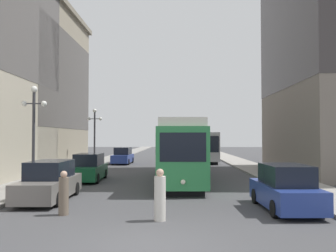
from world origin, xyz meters
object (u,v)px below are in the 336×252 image
object	(u,v)px
parked_car_left_mid	(50,182)
pedestrian_crossing_near	(64,194)
parked_car_left_far	(123,156)
lamp_post_left_near	(34,121)
parked_car_left_near	(89,168)
parked_car_right_far	(285,189)
lamp_post_left_far	(95,129)
transit_bus	(204,145)
streetcar	(179,149)
pedestrian_crossing_far	(160,197)

from	to	relation	value
parked_car_left_mid	pedestrian_crossing_near	size ratio (longest dim) A/B	3.06
parked_car_left_mid	pedestrian_crossing_near	xyz separation A→B (m)	(1.64, -3.10, -0.08)
parked_car_left_far	lamp_post_left_near	size ratio (longest dim) A/B	0.87
parked_car_left_near	parked_car_right_far	bearing A→B (deg)	-44.46
parked_car_left_near	lamp_post_left_far	bearing A→B (deg)	99.17
parked_car_left_mid	lamp_post_left_near	world-z (taller)	lamp_post_left_near
parked_car_left_near	parked_car_left_mid	world-z (taller)	same
parked_car_left_mid	lamp_post_left_far	distance (m)	17.77
transit_bus	lamp_post_left_far	world-z (taller)	lamp_post_left_far
streetcar	parked_car_left_near	world-z (taller)	streetcar
transit_bus	parked_car_left_near	world-z (taller)	transit_bus
parked_car_right_far	parked_car_left_mid	bearing A→B (deg)	-12.57
parked_car_left_near	transit_bus	bearing A→B (deg)	63.27
parked_car_left_mid	lamp_post_left_near	bearing A→B (deg)	122.63
streetcar	pedestrian_crossing_near	world-z (taller)	streetcar
transit_bus	lamp_post_left_near	size ratio (longest dim) A/B	2.32
parked_car_left_far	pedestrian_crossing_near	size ratio (longest dim) A/B	2.93
pedestrian_crossing_near	transit_bus	bearing A→B (deg)	35.48
pedestrian_crossing_far	lamp_post_left_near	world-z (taller)	lamp_post_left_near
parked_car_left_far	pedestrian_crossing_far	bearing A→B (deg)	-77.24
parked_car_left_near	parked_car_left_mid	xyz separation A→B (m)	(0.00, -7.47, 0.00)
parked_car_left_far	parked_car_left_near	bearing A→B (deg)	-88.37
transit_bus	parked_car_left_near	xyz separation A→B (m)	(-9.33, -19.92, -1.10)
pedestrian_crossing_near	lamp_post_left_far	size ratio (longest dim) A/B	0.30
parked_car_right_far	pedestrian_crossing_far	xyz separation A→B (m)	(-4.93, -1.94, -0.00)
pedestrian_crossing_far	lamp_post_left_far	size ratio (longest dim) A/B	0.33
parked_car_left_near	parked_car_left_mid	size ratio (longest dim) A/B	0.94
transit_bus	pedestrian_crossing_far	distance (m)	31.62
transit_bus	parked_car_left_mid	xyz separation A→B (m)	(-9.33, -27.39, -1.10)
parked_car_left_near	parked_car_left_far	xyz separation A→B (m)	(0.00, 15.45, 0.00)
lamp_post_left_near	streetcar	bearing A→B (deg)	31.13
pedestrian_crossing_far	parked_car_left_near	bearing A→B (deg)	100.17
streetcar	parked_car_left_far	world-z (taller)	streetcar
transit_bus	parked_car_left_far	bearing A→B (deg)	-153.17
pedestrian_crossing_near	lamp_post_left_near	bearing A→B (deg)	80.57
parked_car_left_mid	pedestrian_crossing_near	distance (m)	3.51
pedestrian_crossing_near	lamp_post_left_far	world-z (taller)	lamp_post_left_far
transit_bus	parked_car_left_mid	bearing A→B (deg)	-107.60
streetcar	lamp_post_left_far	world-z (taller)	lamp_post_left_far
pedestrian_crossing_far	lamp_post_left_near	xyz separation A→B (m)	(-7.19, 6.75, 2.96)
lamp_post_left_far	parked_car_left_near	bearing A→B (deg)	-79.20
streetcar	parked_car_right_far	bearing A→B (deg)	-67.58
parked_car_left_near	pedestrian_crossing_near	bearing A→B (deg)	-82.84
parked_car_left_near	parked_car_right_far	distance (m)	13.94
pedestrian_crossing_far	lamp_post_left_far	world-z (taller)	lamp_post_left_far
streetcar	transit_bus	size ratio (longest dim) A/B	1.11
streetcar	parked_car_left_near	xyz separation A→B (m)	(-6.05, -0.13, -1.26)
pedestrian_crossing_near	pedestrian_crossing_far	size ratio (longest dim) A/B	0.91
parked_car_left_mid	parked_car_right_far	distance (m)	10.42
parked_car_left_near	parked_car_right_far	xyz separation A→B (m)	(10.22, -9.48, -0.00)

